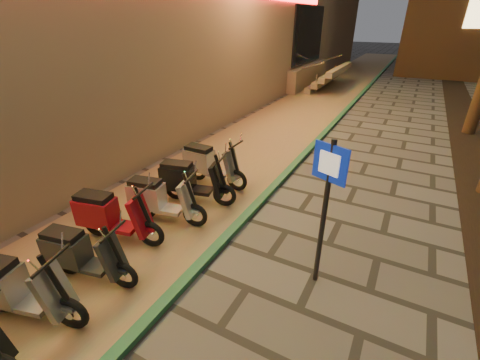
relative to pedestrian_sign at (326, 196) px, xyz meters
The scene contains 9 objects.
parking_strip 8.53m from the pedestrian_sign, 114.29° to the left, with size 3.40×60.00×0.01m, color #8C7251.
green_curb 7.99m from the pedestrian_sign, 102.91° to the left, with size 0.18×60.00×0.10m, color #24603D.
pedestrian_sign is the anchor object (origin of this frame).
scooter_5 4.35m from the pedestrian_sign, 142.24° to the right, with size 1.69×0.84×1.19m.
scooter_6 3.79m from the pedestrian_sign, 152.34° to the right, with size 1.56×0.71×1.10m.
scooter_7 3.83m from the pedestrian_sign, 168.15° to the right, with size 1.69×0.79×1.19m.
scooter_8 3.42m from the pedestrian_sign, behind, with size 1.63×0.75×1.15m.
scooter_9 3.49m from the pedestrian_sign, 161.79° to the left, with size 1.70×0.82×1.20m.
scooter_10 3.99m from the pedestrian_sign, 148.89° to the left, with size 1.71×0.60×1.21m.
Camera 1 is at (1.63, -1.58, 3.71)m, focal length 24.00 mm.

